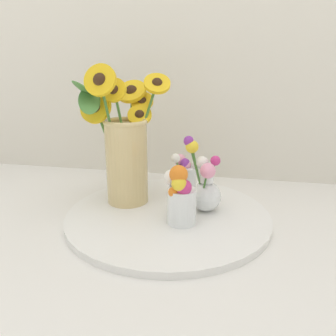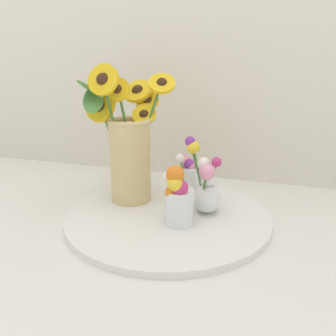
# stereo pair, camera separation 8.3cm
# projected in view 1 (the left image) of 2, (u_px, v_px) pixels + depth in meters

# --- Properties ---
(ground_plane) EXTENTS (6.00, 6.00, 0.00)m
(ground_plane) POSITION_uv_depth(u_px,v_px,m) (165.00, 232.00, 0.80)
(ground_plane) COLOR silver
(serving_tray) EXTENTS (0.54, 0.54, 0.02)m
(serving_tray) POSITION_uv_depth(u_px,v_px,m) (168.00, 215.00, 0.87)
(serving_tray) COLOR white
(serving_tray) RESTS_ON ground_plane
(mason_jar_sunflowers) EXTENTS (0.26, 0.22, 0.38)m
(mason_jar_sunflowers) POSITION_uv_depth(u_px,v_px,m) (124.00, 146.00, 0.90)
(mason_jar_sunflowers) COLOR #D1B77A
(mason_jar_sunflowers) RESTS_ON serving_tray
(vase_small_center) EXTENTS (0.09, 0.09, 0.15)m
(vase_small_center) POSITION_uv_depth(u_px,v_px,m) (180.00, 197.00, 0.79)
(vase_small_center) COLOR white
(vase_small_center) RESTS_ON serving_tray
(vase_bulb_right) EXTENTS (0.10, 0.10, 0.20)m
(vase_bulb_right) POSITION_uv_depth(u_px,v_px,m) (205.00, 186.00, 0.86)
(vase_bulb_right) COLOR white
(vase_bulb_right) RESTS_ON serving_tray
(vase_small_back) EXTENTS (0.09, 0.07, 0.13)m
(vase_small_back) POSITION_uv_depth(u_px,v_px,m) (186.00, 175.00, 0.97)
(vase_small_back) COLOR white
(vase_small_back) RESTS_ON serving_tray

